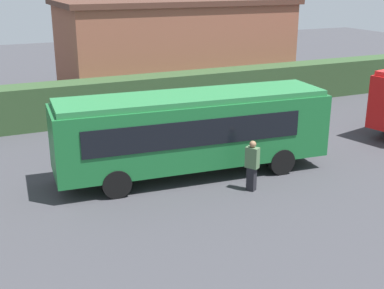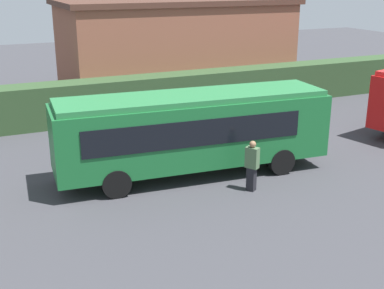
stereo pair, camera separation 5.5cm
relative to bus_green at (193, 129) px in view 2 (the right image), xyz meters
name	(u,v)px [view 2 (the right image)]	position (x,y,z in m)	size (l,w,h in m)	color
ground_plane	(223,166)	(1.42, 0.27, -1.79)	(83.93, 83.93, 0.00)	#38383D
bus_green	(193,129)	(0.00, 0.00, 0.00)	(10.36, 3.23, 3.08)	#19602D
person_left	(130,138)	(-1.62, 2.62, -0.90)	(0.49, 0.53, 1.69)	maroon
person_center	(252,165)	(1.22, -2.21, -0.83)	(0.45, 0.52, 1.81)	black
hedge_row	(150,96)	(1.42, 8.74, -0.73)	(53.97, 1.63, 2.10)	#2D4828
depot_building	(175,47)	(4.64, 12.98, 1.12)	(13.87, 7.14, 5.78)	brown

